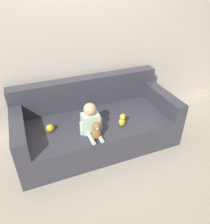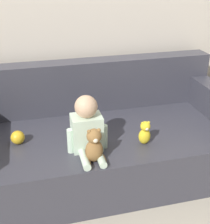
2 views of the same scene
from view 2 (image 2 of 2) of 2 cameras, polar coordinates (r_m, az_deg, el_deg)
ground_plane at (r=2.63m, az=-0.58°, el=-10.87°), size 12.00×12.00×0.00m
couch at (r=2.53m, az=-0.95°, el=-4.84°), size 2.12×1.00×0.83m
person_baby at (r=2.11m, az=-3.31°, el=-2.86°), size 0.28×0.35×0.40m
teddy_bear_brown at (r=2.01m, az=-2.00°, el=-6.32°), size 0.14×0.11×0.24m
plush_toy_side at (r=2.22m, az=7.29°, el=-3.79°), size 0.09×0.08×0.18m
toy_ball at (r=2.31m, az=-15.68°, el=-4.49°), size 0.10×0.10×0.10m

